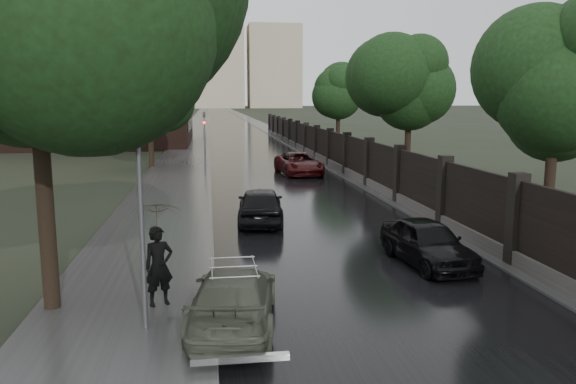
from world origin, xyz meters
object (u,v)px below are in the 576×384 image
Objects in this scene: lamp_post at (141,207)px; car_right_far at (299,163)px; tree_left_near at (32,17)px; car_right_near at (428,242)px; tree_right_a at (556,93)px; tree_right_c at (338,97)px; pedestrian_umbrella at (157,223)px; traffic_light at (205,138)px; volga_sedan at (234,297)px; hatchback_left at (260,205)px; tree_right_b at (409,96)px; tree_left_far at (149,92)px.

lamp_post reaches higher than car_right_far.
tree_left_near is 11.57m from car_right_near.
tree_right_c is at bearing 90.00° from tree_right_a.
lamp_post is at bearing -120.75° from pedestrian_umbrella.
traffic_light is 6.15m from car_right_far.
car_right_far is at bearing 67.72° from tree_left_near.
tree_left_near is at bearing -112.20° from tree_right_c.
car_right_near reaches higher than volga_sedan.
hatchback_left is (3.26, 10.07, -1.95)m from lamp_post.
hatchback_left is at bearing -110.36° from car_right_far.
traffic_light reaches higher than hatchback_left.
lamp_post is 2.75m from volga_sedan.
tree_right_a is at bearing 26.74° from lamp_post.
tree_right_b is 1.65× the size of hatchback_left.
car_right_near is (10.14, -24.57, -4.58)m from tree_left_far.
tree_right_b is 23.46m from volga_sedan.
tree_right_b is 1.37× the size of car_right_far.
tree_right_c is at bearing 71.48° from lamp_post.
tree_left_far reaches higher than hatchback_left.
tree_right_c is 40.03m from volga_sedan.
lamp_post is at bearing -111.59° from car_right_far.
pedestrian_umbrella is (-7.37, -2.62, 1.37)m from car_right_near.
tree_right_b is at bearing 57.82° from lamp_post.
tree_right_b is 1.75× the size of traffic_light.
tree_left_near is 2.16× the size of hatchback_left.
lamp_post is at bearing -34.29° from tree_left_near.
tree_left_near is at bearing 62.32° from hatchback_left.
tree_right_b is at bearing -27.30° from tree_left_far.
tree_right_b and tree_right_c have the same top height.
pedestrian_umbrella reaches higher than hatchback_left.
car_right_far is at bearing 85.02° from car_right_near.
tree_right_c is at bearing 32.83° from tree_left_far.
traffic_light reaches higher than pedestrian_umbrella.
traffic_light is at bearing 64.55° from pedestrian_umbrella.
lamp_post is (-12.90, -38.50, -2.28)m from tree_right_c.
tree_left_far is 18.45m from tree_right_c.
tree_left_far is at bearing 72.77° from pedestrian_umbrella.
car_right_near is (-5.36, -16.57, -4.28)m from tree_right_b.
hatchback_left reaches higher than car_right_far.
volga_sedan is (4.00, -1.21, -5.80)m from tree_left_near.
car_right_far is (-5.90, 17.45, -4.24)m from tree_right_a.
tree_right_a reaches higher than lamp_post.
car_right_far is at bearing 50.16° from pedestrian_umbrella.
hatchback_left is at bearing 159.70° from tree_right_a.
pedestrian_umbrella is at bearing -84.17° from tree_left_far.
tree_right_a is 11.11m from hatchback_left.
car_right_near is at bearing 27.53° from lamp_post.
hatchback_left is at bearing 57.48° from tree_left_near.
volga_sedan is at bearing -106.20° from tree_right_c.
tree_left_far is at bearing 125.17° from tree_right_a.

